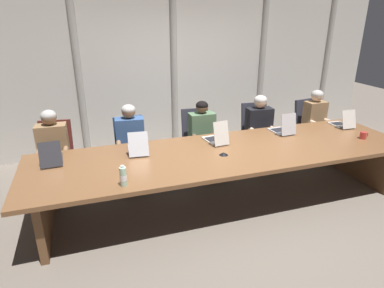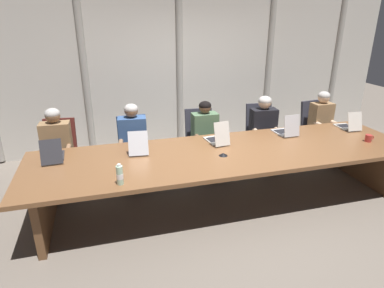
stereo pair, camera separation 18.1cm
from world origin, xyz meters
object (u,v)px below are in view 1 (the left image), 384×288
Objects in this scene: office_chair_left_end at (58,165)px; person_left_mid at (131,140)px; person_center at (204,134)px; laptop_left_mid at (138,147)px; laptop_right_mid at (283,129)px; office_chair_right_mid at (256,140)px; person_right_mid at (261,126)px; laptop_center at (216,138)px; laptop_right_end at (342,123)px; office_chair_center at (198,148)px; coffee_mug_near at (363,135)px; person_right_end at (318,120)px; person_left_end at (53,148)px; office_chair_left_mid at (133,156)px; conference_mic_left_side at (224,154)px; office_chair_right_end at (309,134)px; laptop_left_end at (52,158)px; water_bottle_primary at (123,177)px.

person_left_mid reaches higher than office_chair_left_end.
office_chair_left_end is 0.85× the size of person_center.
laptop_left_mid is 1.18× the size of laptop_right_mid.
person_right_mid is (-0.02, -0.16, 0.30)m from office_chair_right_mid.
laptop_right_end is (2.11, 0.03, -0.01)m from laptop_center.
person_right_mid is (-0.04, 0.54, -0.12)m from laptop_right_mid.
coffee_mug_near is (1.99, -1.26, 0.41)m from office_chair_center.
laptop_left_mid is 0.41× the size of person_center.
laptop_left_mid is 0.48× the size of office_chair_right_mid.
person_left_mid is 3.17m from person_right_end.
laptop_center is 2.18m from person_left_end.
person_right_mid is at bearing 82.36° from office_chair_left_mid.
laptop_right_end is at bearing -95.96° from laptop_center.
conference_mic_left_side is at bearing 35.60° from office_chair_left_mid.
person_right_mid is 1.47m from coffee_mug_near.
laptop_left_mid is at bearing 61.52° from office_chair_left_end.
coffee_mug_near is 1.20× the size of conference_mic_left_side.
person_right_mid reaches higher than laptop_left_mid.
person_left_end is (-1.05, 0.59, -0.11)m from laptop_left_mid.
office_chair_center is 1.01× the size of office_chair_right_end.
laptop_right_mid is 1.24m from conference_mic_left_side.
person_center is 0.98× the size of person_right_end.
person_left_mid reaches higher than person_right_end.
person_center is at bearing 78.16° from office_chair_left_mid.
laptop_left_end is 1.01m from laptop_left_mid.
water_bottle_primary is at bearing 166.92° from laptop_left_mid.
office_chair_left_mid is 4.14× the size of water_bottle_primary.
office_chair_right_mid is 1.06m from person_center.
office_chair_right_mid is (-0.02, 0.70, -0.42)m from laptop_right_mid.
office_chair_left_mid is 0.79× the size of person_left_mid.
office_chair_left_end reaches higher than conference_mic_left_side.
person_left_mid is at bearing -79.50° from office_chair_right_mid.
laptop_right_mid is 1.34m from office_chair_center.
laptop_right_mid is at bearing 68.24° from office_chair_left_mid.
office_chair_left_end reaches higher than water_bottle_primary.
laptop_right_mid is at bearing -83.11° from laptop_left_mid.
person_right_mid is 2.77m from water_bottle_primary.
laptop_center is 2.26m from office_chair_left_end.
person_right_mid is at bearing 90.01° from person_center.
laptop_right_end reaches higher than water_bottle_primary.
office_chair_right_mid is at bearing 100.03° from person_left_mid.
laptop_left_mid is at bearing 88.59° from laptop_right_mid.
office_chair_right_mid is 1.11m from person_right_end.
laptop_left_mid is at bearing -51.86° from office_chair_center.
person_left_end reaches higher than office_chair_left_end.
laptop_right_mid is at bearing -94.03° from laptop_center.
person_center is at bearing 92.14° from person_left_end.
laptop_center reaches higher than laptop_right_mid.
person_right_end reaches higher than coffee_mug_near.
office_chair_left_mid is (1.03, 0.74, -0.43)m from laptop_left_end.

